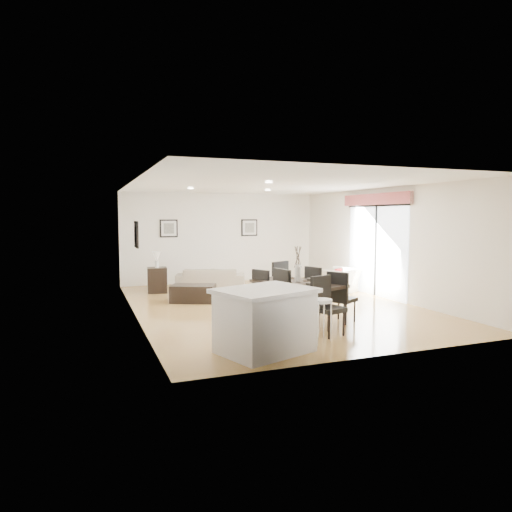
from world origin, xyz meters
name	(u,v)px	position (x,y,z in m)	size (l,w,h in m)	color
ground	(272,305)	(0.00, 0.00, 0.00)	(8.00, 8.00, 0.00)	tan
wall_back	(221,238)	(0.00, 4.00, 1.35)	(6.00, 0.04, 2.70)	white
wall_front	(382,263)	(0.00, -4.00, 1.35)	(6.00, 0.04, 2.70)	white
wall_left	(134,249)	(-3.00, 0.00, 1.35)	(0.04, 8.00, 2.70)	white
wall_right	(384,243)	(3.00, 0.00, 1.35)	(0.04, 8.00, 2.70)	white
ceiling	(272,185)	(0.00, 0.00, 2.70)	(6.00, 8.00, 0.02)	white
sofa	(210,278)	(-0.63, 2.95, 0.28)	(1.90, 0.74, 0.55)	gray
armchair	(339,281)	(2.31, 0.95, 0.32)	(0.98, 0.85, 0.63)	beige
courtyard_plant_a	(481,280)	(5.84, -0.32, 0.33)	(0.60, 0.52, 0.66)	#3C5B27
courtyard_plant_b	(445,276)	(5.73, 0.84, 0.30)	(0.34, 0.34, 0.61)	#3C5B27
dining_table	(298,286)	(-0.12, -1.54, 0.67)	(1.48, 2.00, 0.75)	black
dining_chair_wnear	(276,295)	(-0.74, -1.97, 0.59)	(0.56, 0.56, 1.06)	black
dining_chair_wfar	(257,291)	(-0.76, -1.05, 0.53)	(0.57, 0.57, 0.95)	black
dining_chair_enear	(340,294)	(0.53, -2.03, 0.54)	(0.60, 0.60, 0.98)	black
dining_chair_efar	(316,287)	(0.52, -1.11, 0.54)	(0.55, 0.55, 0.98)	black
dining_chair_head	(325,302)	(-0.14, -2.65, 0.56)	(0.56, 0.56, 0.99)	black
dining_chair_foot	(276,282)	(-0.08, -0.42, 0.58)	(0.62, 0.62, 1.05)	black
vase	(298,267)	(-0.12, -1.54, 1.03)	(0.89, 1.37, 0.69)	white
coffee_table	(193,293)	(-1.57, 1.05, 0.20)	(1.01, 0.61, 0.40)	black
side_table	(157,280)	(-2.15, 2.69, 0.33)	(0.50, 0.50, 0.66)	black
table_lamp	(157,257)	(-2.15, 2.69, 0.93)	(0.22, 0.22, 0.42)	white
cushion	(338,274)	(2.22, 0.86, 0.50)	(0.28, 0.09, 0.28)	#A91615
kitchen_island	(265,320)	(-1.48, -3.23, 0.48)	(1.62, 1.43, 0.95)	white
bar_stool	(321,306)	(-0.54, -3.23, 0.63)	(0.33, 0.33, 0.73)	white
framed_print_back_left	(169,228)	(-1.60, 3.97, 1.65)	(0.52, 0.04, 0.52)	black
framed_print_back_right	(249,228)	(0.90, 3.97, 1.65)	(0.52, 0.04, 0.52)	black
framed_print_left_wall	(136,234)	(-2.97, -0.20, 1.65)	(0.04, 0.52, 0.52)	black
sliding_door	(376,230)	(2.96, 0.30, 1.66)	(0.12, 2.70, 2.57)	white
courtyard	(457,254)	(6.16, 0.87, 0.92)	(6.00, 6.00, 2.00)	gray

